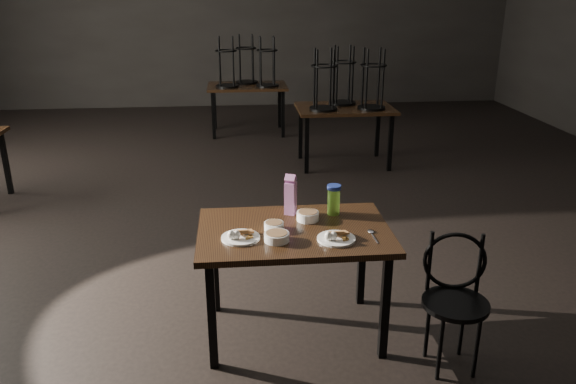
{
  "coord_description": "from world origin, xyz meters",
  "views": [
    {
      "loc": [
        -0.23,
        -4.8,
        2.18
      ],
      "look_at": [
        0.12,
        -1.21,
        0.85
      ],
      "focal_mm": 35.0,
      "sensor_mm": 36.0,
      "label": 1
    }
  ],
  "objects": [
    {
      "name": "main_table",
      "position": [
        0.12,
        -1.61,
        0.67
      ],
      "size": [
        1.2,
        0.8,
        0.75
      ],
      "color": "black",
      "rests_on": "ground"
    },
    {
      "name": "plate_left",
      "position": [
        -0.22,
        -1.73,
        0.77
      ],
      "size": [
        0.23,
        0.23,
        0.08
      ],
      "color": "white",
      "rests_on": "main_table"
    },
    {
      "name": "plate_right",
      "position": [
        0.35,
        -1.8,
        0.77
      ],
      "size": [
        0.23,
        0.23,
        0.07
      ],
      "color": "white",
      "rests_on": "main_table"
    },
    {
      "name": "bowl_near",
      "position": [
        -0.01,
        -1.61,
        0.78
      ],
      "size": [
        0.12,
        0.12,
        0.05
      ],
      "color": "white",
      "rests_on": "main_table"
    },
    {
      "name": "bowl_far",
      "position": [
        0.22,
        -1.48,
        0.78
      ],
      "size": [
        0.14,
        0.14,
        0.06
      ],
      "color": "white",
      "rests_on": "main_table"
    },
    {
      "name": "bowl_big",
      "position": [
        -0.0,
        -1.78,
        0.78
      ],
      "size": [
        0.15,
        0.15,
        0.05
      ],
      "color": "white",
      "rests_on": "main_table"
    },
    {
      "name": "juice_carton",
      "position": [
        0.12,
        -1.36,
        0.88
      ],
      "size": [
        0.09,
        0.09,
        0.28
      ],
      "color": "#991B87",
      "rests_on": "main_table"
    },
    {
      "name": "water_bottle",
      "position": [
        0.41,
        -1.39,
        0.85
      ],
      "size": [
        0.11,
        0.11,
        0.2
      ],
      "color": "#90E242",
      "rests_on": "main_table"
    },
    {
      "name": "spoon",
      "position": [
        0.59,
        -1.72,
        0.75
      ],
      "size": [
        0.04,
        0.2,
        0.01
      ],
      "color": "silver",
      "rests_on": "main_table"
    },
    {
      "name": "bentwood_chair",
      "position": [
        1.03,
        -2.01,
        0.49
      ],
      "size": [
        0.42,
        0.41,
        0.82
      ],
      "rotation": [
        0.0,
        0.0,
        -0.23
      ],
      "color": "black",
      "rests_on": "ground"
    },
    {
      "name": "bg_table_right",
      "position": [
        1.16,
        2.04,
        0.78
      ],
      "size": [
        1.2,
        0.8,
        1.48
      ],
      "color": "black",
      "rests_on": "ground"
    },
    {
      "name": "bg_table_far",
      "position": [
        -0.02,
        3.81,
        0.78
      ],
      "size": [
        1.2,
        0.8,
        1.48
      ],
      "color": "black",
      "rests_on": "ground"
    }
  ]
}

